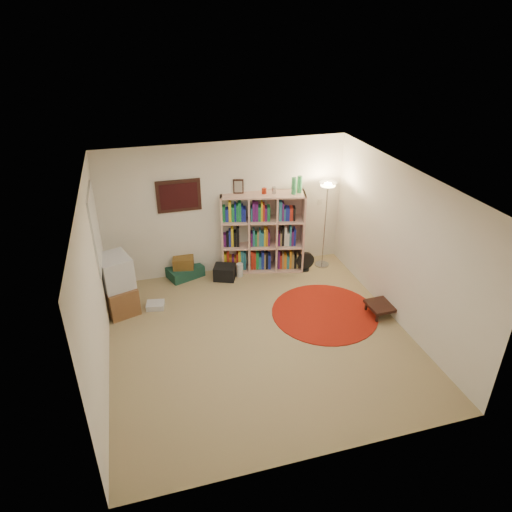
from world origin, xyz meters
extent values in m
cube|color=#978258|center=(0.00, 0.00, -0.01)|extent=(4.50, 4.50, 0.02)
cube|color=white|center=(0.00, 0.00, 2.51)|extent=(4.50, 4.50, 0.02)
cube|color=silver|center=(0.00, 2.26, 1.25)|extent=(4.50, 0.02, 2.50)
cube|color=silver|center=(0.00, -2.26, 1.25)|extent=(4.50, 0.02, 2.50)
cube|color=silver|center=(-2.26, 0.00, 1.25)|extent=(0.02, 4.50, 2.50)
cube|color=silver|center=(2.26, 0.00, 1.25)|extent=(0.02, 4.50, 2.50)
cube|color=black|center=(-0.85, 2.23, 1.60)|extent=(0.78, 0.04, 0.58)
cube|color=#3A0B0E|center=(-0.85, 2.21, 1.60)|extent=(0.66, 0.01, 0.46)
cube|color=white|center=(-2.23, 1.30, 1.55)|extent=(0.03, 1.00, 1.20)
cube|color=beige|center=(1.85, 2.24, 1.20)|extent=(0.08, 0.01, 0.12)
cube|color=#DAA591|center=(0.65, 2.08, 0.02)|extent=(1.61, 0.80, 0.03)
cube|color=#DAA591|center=(0.65, 2.08, 1.53)|extent=(1.61, 0.80, 0.03)
cube|color=#DAA591|center=(-0.09, 2.26, 0.77)|extent=(0.14, 0.44, 1.55)
cube|color=#DAA591|center=(1.38, 1.90, 0.77)|extent=(0.14, 0.44, 1.55)
cube|color=#DAA591|center=(0.70, 2.28, 0.77)|extent=(1.51, 0.39, 1.55)
cube|color=#DAA591|center=(0.40, 2.14, 0.77)|extent=(0.13, 0.42, 1.48)
cube|color=#DAA591|center=(0.90, 2.02, 0.77)|extent=(0.13, 0.42, 1.48)
cube|color=#DAA591|center=(0.65, 2.08, 0.52)|extent=(1.54, 0.76, 0.03)
cube|color=#DAA591|center=(0.65, 2.08, 1.03)|extent=(1.54, 0.76, 0.03)
cube|color=yellow|center=(-0.06, 2.20, 0.21)|extent=(0.09, 0.18, 0.34)
cube|color=#B42B19|center=(-0.01, 2.19, 0.24)|extent=(0.08, 0.18, 0.39)
cube|color=orange|center=(0.04, 2.18, 0.17)|extent=(0.09, 0.18, 0.27)
cube|color=#551967|center=(0.08, 2.17, 0.17)|extent=(0.08, 0.18, 0.27)
cube|color=orange|center=(0.12, 2.16, 0.16)|extent=(0.08, 0.18, 0.25)
cube|color=#B42B19|center=(0.16, 2.15, 0.20)|extent=(0.08, 0.18, 0.33)
cube|color=yellow|center=(0.20, 2.14, 0.23)|extent=(0.08, 0.18, 0.39)
cube|color=teal|center=(0.25, 2.13, 0.24)|extent=(0.09, 0.18, 0.40)
cube|color=teal|center=(0.30, 2.12, 0.22)|extent=(0.09, 0.18, 0.36)
cube|color=#551967|center=(-0.06, 2.20, 0.66)|extent=(0.09, 0.18, 0.25)
cube|color=black|center=(-0.01, 2.19, 0.67)|extent=(0.08, 0.18, 0.27)
cube|color=#19259A|center=(0.03, 2.18, 0.70)|extent=(0.08, 0.18, 0.32)
cube|color=yellow|center=(0.08, 2.17, 0.72)|extent=(0.08, 0.18, 0.37)
cube|color=black|center=(0.13, 2.16, 0.68)|extent=(0.09, 0.18, 0.28)
cube|color=black|center=(0.18, 2.15, 0.73)|extent=(0.09, 0.18, 0.38)
cube|color=#19803F|center=(-0.06, 2.20, 1.19)|extent=(0.09, 0.18, 0.31)
cube|color=#19259A|center=(0.00, 2.19, 1.16)|extent=(0.10, 0.18, 0.25)
cube|color=yellow|center=(0.05, 2.18, 1.23)|extent=(0.09, 0.18, 0.38)
cube|color=#19803F|center=(0.10, 2.17, 1.18)|extent=(0.09, 0.18, 0.29)
cube|color=#19259A|center=(0.14, 2.15, 1.21)|extent=(0.07, 0.18, 0.35)
cube|color=#19803F|center=(0.18, 2.15, 1.20)|extent=(0.07, 0.18, 0.32)
cube|color=#19803F|center=(0.22, 2.14, 1.22)|extent=(0.09, 0.18, 0.37)
cube|color=#19259A|center=(0.27, 2.13, 1.19)|extent=(0.07, 0.18, 0.31)
cube|color=#19259A|center=(0.31, 2.12, 1.17)|extent=(0.09, 0.18, 0.26)
cube|color=#B42B19|center=(0.44, 2.08, 0.23)|extent=(0.09, 0.18, 0.38)
cube|color=#B42B19|center=(0.49, 2.07, 0.21)|extent=(0.08, 0.18, 0.35)
cube|color=#19803F|center=(0.54, 2.06, 0.22)|extent=(0.09, 0.18, 0.35)
cube|color=teal|center=(0.59, 2.05, 0.17)|extent=(0.08, 0.18, 0.27)
cube|color=#19259A|center=(0.64, 2.03, 0.22)|extent=(0.09, 0.18, 0.36)
cube|color=olive|center=(0.68, 2.02, 0.20)|extent=(0.07, 0.18, 0.32)
cube|color=black|center=(0.72, 2.02, 0.22)|extent=(0.08, 0.18, 0.36)
cube|color=#19259A|center=(0.76, 2.00, 0.19)|extent=(0.09, 0.18, 0.30)
cube|color=#551967|center=(0.43, 2.08, 0.67)|extent=(0.07, 0.18, 0.26)
cube|color=teal|center=(0.47, 2.08, 0.70)|extent=(0.08, 0.18, 0.32)
cube|color=#19803F|center=(0.51, 2.07, 0.66)|extent=(0.08, 0.18, 0.25)
cube|color=olive|center=(0.55, 2.06, 0.68)|extent=(0.07, 0.18, 0.29)
cube|color=teal|center=(0.58, 2.05, 0.70)|extent=(0.07, 0.18, 0.32)
cube|color=teal|center=(0.63, 2.04, 0.67)|extent=(0.09, 0.18, 0.26)
cube|color=yellow|center=(0.67, 2.03, 0.71)|extent=(0.07, 0.18, 0.35)
cube|color=orange|center=(0.71, 2.02, 0.71)|extent=(0.08, 0.18, 0.34)
cube|color=#551967|center=(0.75, 2.01, 0.68)|extent=(0.07, 0.18, 0.28)
cube|color=teal|center=(0.43, 2.08, 1.17)|extent=(0.07, 0.18, 0.27)
cube|color=#551967|center=(0.47, 2.07, 1.22)|extent=(0.09, 0.18, 0.37)
cube|color=#551967|center=(0.52, 2.06, 1.21)|extent=(0.09, 0.18, 0.35)
cube|color=#19803F|center=(0.57, 2.05, 1.18)|extent=(0.08, 0.18, 0.29)
cube|color=yellow|center=(0.61, 2.04, 1.22)|extent=(0.07, 0.18, 0.37)
cube|color=#B42B19|center=(0.65, 2.03, 1.20)|extent=(0.08, 0.18, 0.33)
cube|color=#551967|center=(0.69, 2.02, 1.17)|extent=(0.08, 0.18, 0.27)
cube|color=#19803F|center=(0.74, 2.01, 1.18)|extent=(0.09, 0.18, 0.29)
cube|color=#551967|center=(0.94, 1.96, 0.23)|extent=(0.08, 0.18, 0.38)
cube|color=#B42B19|center=(0.98, 1.95, 0.18)|extent=(0.08, 0.18, 0.29)
cube|color=olive|center=(1.02, 1.94, 0.21)|extent=(0.07, 0.18, 0.33)
cube|color=orange|center=(1.06, 1.93, 0.19)|extent=(0.09, 0.18, 0.30)
cube|color=teal|center=(1.11, 1.92, 0.17)|extent=(0.09, 0.18, 0.26)
cube|color=orange|center=(1.16, 1.91, 0.22)|extent=(0.08, 0.18, 0.37)
cube|color=olive|center=(1.20, 1.90, 0.19)|extent=(0.08, 0.18, 0.31)
cube|color=black|center=(1.25, 1.89, 0.16)|extent=(0.08, 0.18, 0.24)
cube|color=olive|center=(1.29, 1.88, 0.18)|extent=(0.08, 0.18, 0.29)
cube|color=#551967|center=(0.94, 1.96, 0.66)|extent=(0.07, 0.18, 0.25)
cube|color=olive|center=(0.97, 1.95, 0.67)|extent=(0.07, 0.18, 0.26)
cube|color=black|center=(1.01, 1.94, 0.72)|extent=(0.08, 0.18, 0.35)
cube|color=white|center=(1.05, 1.93, 0.73)|extent=(0.08, 0.18, 0.38)
cube|color=white|center=(1.10, 1.92, 0.66)|extent=(0.09, 0.18, 0.25)
cube|color=teal|center=(1.14, 1.91, 0.74)|extent=(0.08, 0.18, 0.40)
cube|color=#551967|center=(1.18, 1.90, 0.68)|extent=(0.08, 0.18, 0.29)
cube|color=#19259A|center=(1.22, 1.89, 0.70)|extent=(0.07, 0.18, 0.33)
cube|color=teal|center=(0.95, 1.96, 1.23)|extent=(0.09, 0.18, 0.38)
cube|color=#551967|center=(0.99, 1.95, 1.21)|extent=(0.07, 0.18, 0.35)
cube|color=teal|center=(1.02, 1.94, 1.16)|extent=(0.07, 0.18, 0.25)
cube|color=#19259A|center=(1.06, 1.93, 1.17)|extent=(0.07, 0.18, 0.27)
cube|color=#19259A|center=(1.09, 1.92, 1.17)|extent=(0.07, 0.18, 0.26)
cube|color=#B42B19|center=(1.14, 1.91, 1.17)|extent=(0.10, 0.18, 0.26)
cube|color=black|center=(1.19, 1.90, 1.17)|extent=(0.08, 0.18, 0.26)
cube|color=black|center=(0.22, 2.20, 1.68)|extent=(0.19, 0.07, 0.27)
cube|color=gray|center=(0.22, 2.19, 1.68)|extent=(0.14, 0.04, 0.21)
cylinder|color=#A7250F|center=(0.67, 2.07, 1.60)|extent=(0.11, 0.11, 0.10)
cylinder|color=#A8A9AD|center=(0.84, 2.03, 1.61)|extent=(0.09, 0.09, 0.12)
cylinder|color=#41A965|center=(1.17, 1.90, 1.70)|extent=(0.11, 0.11, 0.31)
cylinder|color=#41A965|center=(1.30, 1.95, 1.70)|extent=(0.11, 0.11, 0.31)
cylinder|color=#A8A9AD|center=(1.82, 1.87, 0.01)|extent=(0.30, 0.30, 0.03)
cylinder|color=#A8A9AD|center=(1.82, 1.87, 0.83)|extent=(0.03, 0.03, 1.60)
cone|color=#A8A9AD|center=(1.82, 1.87, 1.66)|extent=(0.36, 0.36, 0.13)
cylinder|color=#FFD88C|center=(1.82, 1.87, 1.66)|extent=(0.29, 0.29, 0.02)
cylinder|color=black|center=(1.42, 1.78, 0.01)|extent=(0.18, 0.18, 0.03)
cylinder|color=black|center=(1.42, 1.78, 0.10)|extent=(0.04, 0.04, 0.14)
cylinder|color=black|center=(1.42, 1.76, 0.22)|extent=(0.34, 0.08, 0.34)
cube|color=brown|center=(-2.06, 1.37, 0.24)|extent=(0.67, 0.80, 0.48)
cube|color=silver|center=(-2.06, 1.37, 0.74)|extent=(0.63, 0.69, 0.52)
cube|color=black|center=(-1.83, 1.45, 0.74)|extent=(0.17, 0.47, 0.44)
cube|color=black|center=(-1.83, 1.45, 0.74)|extent=(0.15, 0.42, 0.38)
cube|color=silver|center=(-1.49, 1.25, 0.05)|extent=(0.33, 0.29, 0.10)
cube|color=#153B2E|center=(-0.85, 2.16, 0.10)|extent=(0.74, 0.60, 0.20)
cube|color=brown|center=(-0.88, 2.14, 0.31)|extent=(0.42, 0.34, 0.22)
cube|color=black|center=(-0.15, 1.88, 0.13)|extent=(0.48, 0.44, 0.27)
cylinder|color=silver|center=(0.15, 1.90, 0.13)|extent=(0.16, 0.16, 0.26)
cylinder|color=maroon|center=(1.21, 0.33, 0.01)|extent=(1.76, 1.76, 0.02)
cube|color=black|center=(2.09, 0.04, 0.18)|extent=(0.45, 0.45, 0.05)
cube|color=black|center=(1.92, -0.14, 0.08)|extent=(0.04, 0.04, 0.16)
cube|color=black|center=(2.28, -0.13, 0.08)|extent=(0.04, 0.04, 0.16)
cube|color=black|center=(1.91, 0.21, 0.08)|extent=(0.04, 0.04, 0.16)
cube|color=black|center=(2.26, 0.22, 0.08)|extent=(0.04, 0.04, 0.16)
camera|label=1|loc=(-1.59, -5.41, 4.41)|focal=32.00mm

